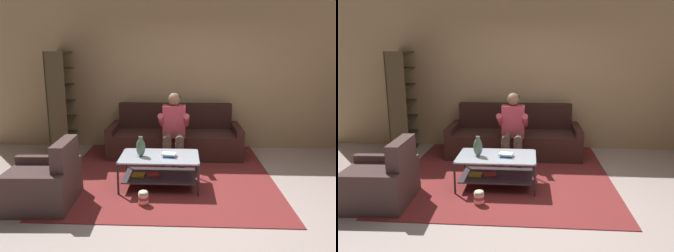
# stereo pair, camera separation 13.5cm
# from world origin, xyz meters

# --- Properties ---
(ground) EXTENTS (16.80, 16.80, 0.00)m
(ground) POSITION_xyz_m (0.00, 0.00, 0.00)
(ground) COLOR #BDAAA3
(back_partition) EXTENTS (8.40, 0.12, 2.90)m
(back_partition) POSITION_xyz_m (0.00, 2.46, 1.45)
(back_partition) COLOR tan
(back_partition) RESTS_ON ground
(couch) EXTENTS (2.37, 0.86, 0.91)m
(couch) POSITION_xyz_m (-0.33, 1.88, 0.30)
(couch) COLOR #3A1E19
(couch) RESTS_ON ground
(person_seated_center) EXTENTS (0.50, 0.58, 1.19)m
(person_seated_center) POSITION_xyz_m (-0.33, 1.36, 0.65)
(person_seated_center) COLOR brown
(person_seated_center) RESTS_ON ground
(coffee_table) EXTENTS (1.08, 0.68, 0.45)m
(coffee_table) POSITION_xyz_m (-0.51, 0.40, 0.30)
(coffee_table) COLOR #B1BAC9
(coffee_table) RESTS_ON ground
(area_rug) EXTENTS (3.14, 3.42, 0.01)m
(area_rug) POSITION_xyz_m (-0.41, 1.01, 0.01)
(area_rug) COLOR maroon
(area_rug) RESTS_ON ground
(vase) EXTENTS (0.13, 0.13, 0.28)m
(vase) POSITION_xyz_m (-0.76, 0.37, 0.58)
(vase) COLOR #526B56
(vase) RESTS_ON coffee_table
(book_stack) EXTENTS (0.21, 0.19, 0.05)m
(book_stack) POSITION_xyz_m (-0.37, 0.37, 0.48)
(book_stack) COLOR #245BAC
(book_stack) RESTS_ON coffee_table
(bookshelf) EXTENTS (0.46, 1.11, 1.87)m
(bookshelf) POSITION_xyz_m (-2.46, 2.01, 0.83)
(bookshelf) COLOR #493A24
(bookshelf) RESTS_ON ground
(armchair) EXTENTS (0.90, 0.89, 0.82)m
(armchair) POSITION_xyz_m (-1.92, -0.21, 0.26)
(armchair) COLOR #493331
(armchair) RESTS_ON ground
(popcorn_tub) EXTENTS (0.13, 0.13, 0.20)m
(popcorn_tub) POSITION_xyz_m (-0.66, -0.21, 0.10)
(popcorn_tub) COLOR red
(popcorn_tub) RESTS_ON ground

